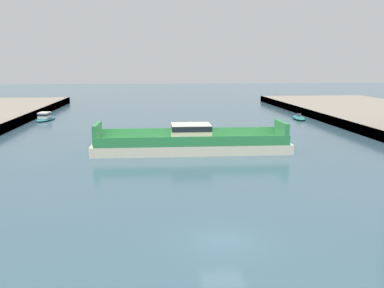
{
  "coord_description": "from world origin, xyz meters",
  "views": [
    {
      "loc": [
        -3.84,
        -22.05,
        9.81
      ],
      "look_at": [
        0.0,
        18.98,
        2.0
      ],
      "focal_mm": 39.27,
      "sensor_mm": 36.0,
      "label": 1
    }
  ],
  "objects": [
    {
      "name": "moored_boat_near_left",
      "position": [
        -23.06,
        54.7,
        0.56
      ],
      "size": [
        3.15,
        7.16,
        1.49
      ],
      "color": "#237075",
      "rests_on": "ground"
    },
    {
      "name": "moored_boat_near_right",
      "position": [
        22.62,
        51.74,
        0.29
      ],
      "size": [
        2.79,
        6.45,
        1.06
      ],
      "color": "#237075",
      "rests_on": "ground"
    },
    {
      "name": "ground_plane",
      "position": [
        0.0,
        0.0,
        0.0
      ],
      "size": [
        400.0,
        400.0,
        0.0
      ],
      "primitive_type": "plane",
      "color": "#385666"
    },
    {
      "name": "chain_ferry",
      "position": [
        0.47,
        25.31,
        0.98
      ],
      "size": [
        22.32,
        6.76,
        3.3
      ],
      "color": "beige",
      "rests_on": "ground"
    }
  ]
}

